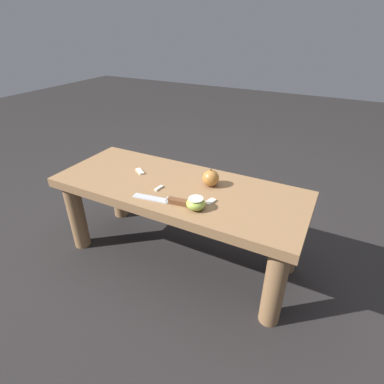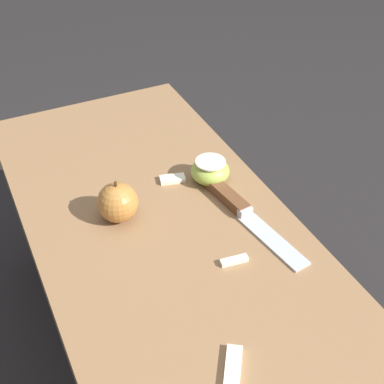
{
  "view_description": "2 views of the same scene",
  "coord_description": "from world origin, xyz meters",
  "px_view_note": "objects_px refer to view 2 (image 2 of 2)",
  "views": [
    {
      "loc": [
        0.56,
        -0.95,
        1.0
      ],
      "look_at": [
        0.1,
        -0.07,
        0.42
      ],
      "focal_mm": 28.0,
      "sensor_mm": 36.0,
      "label": 1
    },
    {
      "loc": [
        -0.54,
        0.24,
        1.0
      ],
      "look_at": [
        0.1,
        -0.07,
        0.42
      ],
      "focal_mm": 50.0,
      "sensor_mm": 36.0,
      "label": 2
    }
  ],
  "objects_px": {
    "wooden_bench": "(183,288)",
    "apple_whole": "(118,202)",
    "apple_cut": "(210,171)",
    "knife": "(238,207)"
  },
  "relations": [
    {
      "from": "wooden_bench",
      "to": "apple_whole",
      "type": "relative_size",
      "value": 13.82
    },
    {
      "from": "knife",
      "to": "apple_cut",
      "type": "distance_m",
      "value": 0.1
    },
    {
      "from": "knife",
      "to": "apple_cut",
      "type": "xyz_separation_m",
      "value": [
        0.1,
        0.01,
        0.01
      ]
    },
    {
      "from": "wooden_bench",
      "to": "apple_cut",
      "type": "xyz_separation_m",
      "value": [
        0.15,
        -0.13,
        0.1
      ]
    },
    {
      "from": "knife",
      "to": "apple_whole",
      "type": "distance_m",
      "value": 0.21
    },
    {
      "from": "wooden_bench",
      "to": "apple_cut",
      "type": "bearing_deg",
      "value": -40.12
    },
    {
      "from": "wooden_bench",
      "to": "knife",
      "type": "xyz_separation_m",
      "value": [
        0.05,
        -0.13,
        0.09
      ]
    },
    {
      "from": "knife",
      "to": "apple_cut",
      "type": "height_order",
      "value": "apple_cut"
    },
    {
      "from": "knife",
      "to": "apple_cut",
      "type": "bearing_deg",
      "value": 175.24
    },
    {
      "from": "wooden_bench",
      "to": "knife",
      "type": "relative_size",
      "value": 4.19
    }
  ]
}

